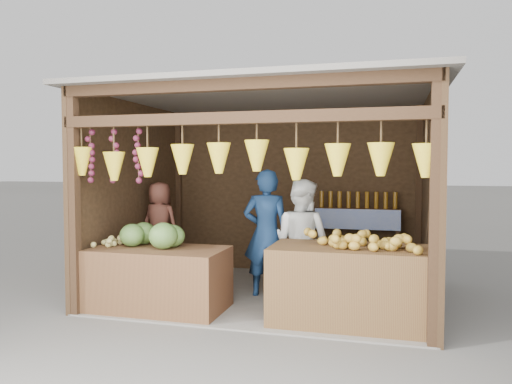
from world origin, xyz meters
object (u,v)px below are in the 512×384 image
at_px(man_standing, 266,233).
at_px(counter_right, 351,286).
at_px(counter_left, 159,279).
at_px(woman_standing, 301,241).
at_px(vendor_seated, 160,223).

bearing_deg(man_standing, counter_right, 134.37).
relative_size(counter_left, woman_standing, 1.02).
bearing_deg(counter_right, vendor_seated, 158.90).
bearing_deg(woman_standing, counter_left, 47.44).
distance_m(counter_right, vendor_seated, 3.02).
bearing_deg(counter_left, counter_right, 1.62).
height_order(counter_right, woman_standing, woman_standing).
bearing_deg(counter_left, woman_standing, 26.03).
xyz_separation_m(counter_left, counter_right, (2.24, 0.06, 0.05)).
relative_size(counter_right, woman_standing, 1.12).
xyz_separation_m(counter_right, woman_standing, (-0.67, 0.70, 0.35)).
relative_size(counter_left, vendor_seated, 1.34).
bearing_deg(man_standing, vendor_seated, -15.73).
xyz_separation_m(man_standing, vendor_seated, (-1.62, 0.20, 0.06)).
height_order(woman_standing, vendor_seated, woman_standing).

